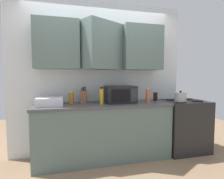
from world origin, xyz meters
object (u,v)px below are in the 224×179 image
dish_rack (50,102)px  bottle_yellow_mustard (102,96)px  microwave (120,94)px  kettle (180,97)px  bottle_amber_vinegar (71,98)px  stove_range (183,125)px  bottle_spice_jar (148,96)px  bottle_soy_dark (155,96)px  knife_block (84,97)px

dish_rack → bottle_yellow_mustard: bearing=-4.0°
microwave → bottle_yellow_mustard: bearing=-164.0°
kettle → dish_rack: bearing=175.7°
bottle_amber_vinegar → stove_range: bearing=-3.1°
stove_range → kettle: bearing=-140.5°
bottle_yellow_mustard → bottle_spice_jar: bottle_yellow_mustard is taller
microwave → dish_rack: 1.11m
kettle → bottle_yellow_mustard: bottle_yellow_mustard is taller
bottle_amber_vinegar → bottle_yellow_mustard: (0.46, -0.14, 0.03)m
kettle → bottle_amber_vinegar: (-1.79, 0.25, 0.01)m
stove_range → dish_rack: dish_rack is taller
bottle_soy_dark → stove_range: bearing=-15.2°
kettle → bottle_soy_dark: size_ratio=1.11×
bottle_yellow_mustard → kettle: bearing=-4.5°
stove_range → bottle_yellow_mustard: bottle_yellow_mustard is taller
stove_range → dish_rack: size_ratio=2.40×
dish_rack → bottle_spice_jar: bearing=-3.9°
dish_rack → bottle_amber_vinegar: bottle_amber_vinegar is taller
bottle_soy_dark → bottle_yellow_mustard: size_ratio=0.65×
stove_range → knife_block: bearing=174.6°
stove_range → dish_rack: bearing=179.5°
bottle_amber_vinegar → kettle: bearing=-7.9°
kettle → dish_rack: 2.11m
stove_range → kettle: 0.58m
kettle → knife_block: bearing=169.1°
knife_block → bottle_yellow_mustard: size_ratio=1.01×
knife_block → bottle_spice_jar: (1.02, -0.25, 0.01)m
bottle_soy_dark → bottle_yellow_mustard: bottle_yellow_mustard is taller
microwave → dish_rack: bearing=-177.9°
dish_rack → bottle_yellow_mustard: size_ratio=1.42×
bottle_spice_jar → dish_rack: bearing=176.1°
dish_rack → knife_block: bearing=15.9°
microwave → bottle_amber_vinegar: (-0.79, 0.05, -0.04)m
stove_range → bottle_yellow_mustard: bearing=-178.7°
kettle → bottle_soy_dark: 0.42m
bottle_spice_jar → bottle_amber_vinegar: bearing=171.0°
bottle_spice_jar → bottle_soy_dark: bearing=41.2°
dish_rack → bottle_yellow_mustard: bottle_yellow_mustard is taller
bottle_amber_vinegar → knife_block: bearing=16.2°
microwave → knife_block: 0.60m
kettle → bottle_soy_dark: (-0.32, 0.27, -0.01)m
kettle → bottle_spice_jar: 0.57m
bottle_amber_vinegar → bottle_spice_jar: bearing=-9.0°
knife_block → bottle_spice_jar: bearing=-13.8°
knife_block → bottle_spice_jar: size_ratio=1.11×
microwave → bottle_yellow_mustard: microwave is taller
knife_block → bottle_spice_jar: knife_block is taller
microwave → bottle_soy_dark: 0.69m
microwave → bottle_soy_dark: (0.68, 0.07, -0.06)m
bottle_amber_vinegar → bottle_soy_dark: 1.47m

